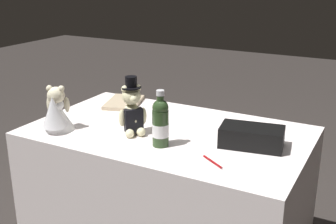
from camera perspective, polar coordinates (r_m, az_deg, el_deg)
reception_table at (r=2.40m, az=-0.00°, el=-10.45°), size 1.43×0.87×0.72m
teddy_bear_groom at (r=2.17m, az=-4.76°, el=0.15°), size 0.14×0.13×0.30m
teddy_bear_bride at (r=2.29m, az=-14.61°, el=0.04°), size 0.19×0.22×0.24m
champagne_bottle at (r=2.02m, az=-1.01°, el=-1.38°), size 0.08×0.08×0.27m
signing_pen at (r=1.89m, az=6.04°, el=-6.65°), size 0.13×0.09×0.01m
gift_case_black at (r=2.07m, az=11.05°, el=-3.24°), size 0.32×0.21×0.10m
guestbook at (r=2.68m, az=-5.87°, el=1.27°), size 0.27×0.34×0.02m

